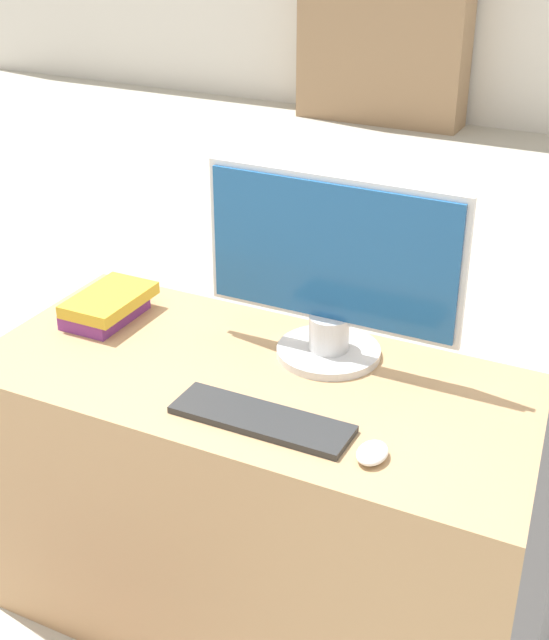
{
  "coord_description": "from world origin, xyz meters",
  "views": [
    {
      "loc": [
        0.84,
        -1.29,
        1.83
      ],
      "look_at": [
        0.05,
        0.29,
        0.92
      ],
      "focal_mm": 50.0,
      "sensor_mm": 36.0,
      "label": 1
    }
  ],
  "objects_px": {
    "keyboard": "(261,419)",
    "book_stack": "(107,306)",
    "mouse": "(372,453)",
    "monitor": "(331,272)"
  },
  "relations": [
    {
      "from": "monitor",
      "to": "keyboard",
      "type": "relative_size",
      "value": 1.59
    },
    {
      "from": "keyboard",
      "to": "mouse",
      "type": "relative_size",
      "value": 4.64
    },
    {
      "from": "monitor",
      "to": "keyboard",
      "type": "xyz_separation_m",
      "value": [
        -0.01,
        -0.34,
        -0.22
      ]
    },
    {
      "from": "keyboard",
      "to": "mouse",
      "type": "height_order",
      "value": "mouse"
    },
    {
      "from": "keyboard",
      "to": "book_stack",
      "type": "distance_m",
      "value": 0.65
    },
    {
      "from": "keyboard",
      "to": "mouse",
      "type": "xyz_separation_m",
      "value": [
        0.26,
        -0.02,
        0.01
      ]
    },
    {
      "from": "mouse",
      "to": "book_stack",
      "type": "distance_m",
      "value": 0.9
    },
    {
      "from": "monitor",
      "to": "book_stack",
      "type": "xyz_separation_m",
      "value": [
        -0.61,
        -0.08,
        -0.19
      ]
    },
    {
      "from": "book_stack",
      "to": "mouse",
      "type": "bearing_deg",
      "value": -17.8
    },
    {
      "from": "keyboard",
      "to": "book_stack",
      "type": "height_order",
      "value": "book_stack"
    }
  ]
}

